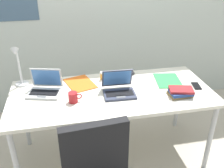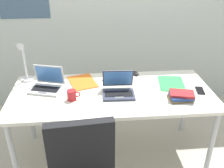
% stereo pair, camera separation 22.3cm
% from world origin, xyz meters
% --- Properties ---
extents(ground_plane, '(12.00, 12.00, 0.00)m').
position_xyz_m(ground_plane, '(0.00, 0.00, 0.00)').
color(ground_plane, '#B7AD9E').
extents(wall_back, '(6.00, 0.13, 2.60)m').
position_xyz_m(wall_back, '(-0.00, 1.10, 1.30)').
color(wall_back, '#B2BCB7').
rests_on(wall_back, ground_plane).
extents(desk, '(1.80, 0.80, 0.74)m').
position_xyz_m(desk, '(0.00, 0.00, 0.68)').
color(desk, silver).
rests_on(desk, ground_plane).
extents(desk_lamp, '(0.12, 0.18, 0.40)m').
position_xyz_m(desk_lamp, '(-0.80, 0.28, 0.94)').
color(desk_lamp, silver).
rests_on(desk_lamp, desk).
extents(laptop_near_lamp, '(0.28, 0.26, 0.20)m').
position_xyz_m(laptop_near_lamp, '(0.05, -0.04, 0.78)').
color(laptop_near_lamp, '#33384C').
rests_on(laptop_near_lamp, desk).
extents(laptop_center, '(0.33, 0.29, 0.21)m').
position_xyz_m(laptop_center, '(-0.58, 0.10, 0.78)').
color(laptop_center, '#B7BABC').
rests_on(laptop_center, desk).
extents(computer_mouse, '(0.10, 0.11, 0.03)m').
position_xyz_m(computer_mouse, '(0.26, 0.33, 0.76)').
color(computer_mouse, black).
rests_on(computer_mouse, desk).
extents(cell_phone, '(0.09, 0.15, 0.01)m').
position_xyz_m(cell_phone, '(0.79, -0.05, 0.74)').
color(cell_phone, black).
rests_on(cell_phone, desk).
extents(pill_bottle, '(0.04, 0.04, 0.08)m').
position_xyz_m(pill_bottle, '(-0.05, 0.26, 0.78)').
color(pill_bottle, gold).
rests_on(pill_bottle, desk).
extents(book_stack, '(0.23, 0.17, 0.07)m').
position_xyz_m(book_stack, '(0.57, -0.18, 0.77)').
color(book_stack, brown).
rests_on(book_stack, desk).
extents(paper_folder_near_lamp, '(0.28, 0.34, 0.01)m').
position_xyz_m(paper_folder_near_lamp, '(0.57, 0.11, 0.74)').
color(paper_folder_near_lamp, green).
rests_on(paper_folder_near_lamp, desk).
extents(paper_folder_back_left, '(0.31, 0.36, 0.01)m').
position_xyz_m(paper_folder_back_left, '(-0.27, 0.21, 0.74)').
color(paper_folder_back_left, orange).
rests_on(paper_folder_back_left, desk).
extents(coffee_mug, '(0.11, 0.08, 0.09)m').
position_xyz_m(coffee_mug, '(-0.35, -0.10, 0.78)').
color(coffee_mug, '#B21E23').
rests_on(coffee_mug, desk).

